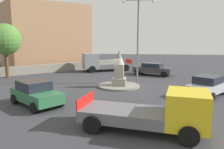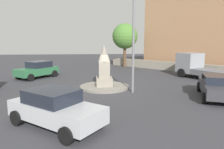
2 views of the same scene
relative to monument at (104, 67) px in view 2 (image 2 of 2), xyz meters
name	(u,v)px [view 2 (image 2 of 2)]	position (x,y,z in m)	size (l,w,h in m)	color
ground_plane	(104,88)	(0.00, 0.00, -1.55)	(80.00, 80.00, 0.00)	#38383D
traffic_island	(104,87)	(0.00, 0.00, -1.46)	(3.66, 3.66, 0.16)	gray
monument	(104,67)	(0.00, 0.00, 0.00)	(1.18, 1.18, 3.09)	gray
streetlamp	(134,19)	(1.58, 1.85, 3.33)	(2.94, 0.28, 8.18)	slate
car_green_waiting	(38,69)	(-4.84, -6.08, -0.74)	(4.11, 3.76, 1.57)	#2D6B42
car_silver_far_side	(55,108)	(6.84, -2.39, -0.76)	(3.93, 4.31, 1.53)	#B7BABF
car_dark_grey_near_island	(217,86)	(3.36, 6.79, -0.80)	(4.70, 3.29, 1.40)	#38383D
truck_grey_passing	(201,67)	(-3.14, 9.23, -0.50)	(6.47, 4.52, 2.31)	gray
stone_boundary_wall	(176,67)	(-8.03, 8.78, -1.04)	(19.05, 0.70, 1.01)	gray
corner_building	(196,34)	(-11.86, 12.98, 2.90)	(10.88, 8.37, 8.89)	#A87A56
tree_near_wall	(125,36)	(-12.39, 3.44, 2.52)	(3.34, 3.34, 5.77)	brown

